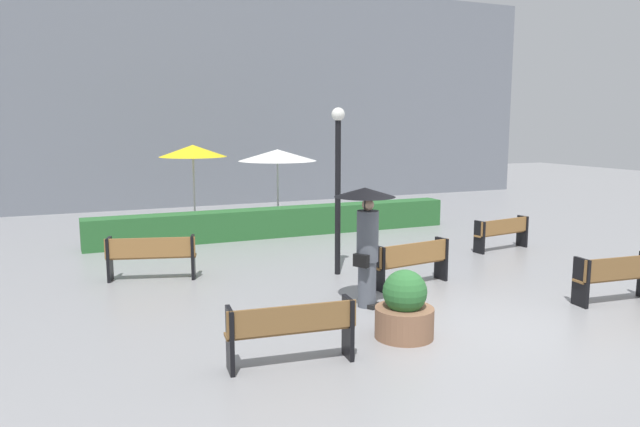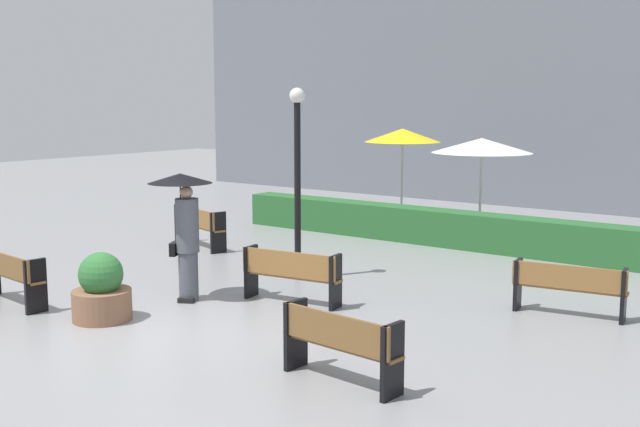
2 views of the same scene
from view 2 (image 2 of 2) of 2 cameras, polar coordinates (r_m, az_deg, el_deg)
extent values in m
plane|color=gray|center=(11.30, -11.47, -8.69)|extent=(60.00, 60.00, 0.00)
cube|color=brown|center=(9.12, 1.68, -9.76)|extent=(1.62, 0.42, 0.04)
cube|color=brown|center=(8.94, 1.03, -8.67)|extent=(1.60, 0.19, 0.40)
cube|color=black|center=(9.59, -1.82, -8.95)|extent=(0.09, 0.38, 0.86)
cube|color=black|center=(8.68, 5.39, -10.87)|extent=(0.09, 0.38, 0.86)
cube|color=olive|center=(12.45, 18.02, -5.30)|extent=(1.71, 0.47, 0.04)
cube|color=olive|center=(12.28, 17.95, -4.52)|extent=(1.68, 0.29, 0.36)
cube|color=black|center=(12.59, 14.46, -5.10)|extent=(0.11, 0.33, 0.81)
cube|color=black|center=(12.33, 21.62, -5.72)|extent=(0.11, 0.33, 0.81)
cube|color=brown|center=(13.46, -21.86, -4.26)|extent=(1.75, 0.43, 0.04)
cube|color=brown|center=(13.36, -22.48, -3.51)|extent=(1.73, 0.22, 0.36)
cube|color=black|center=(12.75, -20.35, -5.09)|extent=(0.10, 0.36, 0.86)
cube|color=olive|center=(12.60, -2.05, -4.66)|extent=(1.74, 0.49, 0.04)
cube|color=olive|center=(12.43, -2.39, -3.78)|extent=(1.71, 0.28, 0.41)
cube|color=black|center=(13.00, -5.14, -4.29)|extent=(0.11, 0.35, 0.87)
cube|color=black|center=(12.20, 1.16, -5.11)|extent=(0.11, 0.35, 0.87)
cube|color=olive|center=(17.47, -8.87, -0.94)|extent=(1.79, 0.75, 0.04)
cube|color=olive|center=(17.36, -9.34, -0.28)|extent=(1.73, 0.53, 0.40)
cube|color=black|center=(18.20, -10.18, -0.70)|extent=(0.16, 0.38, 0.90)
cube|color=black|center=(16.75, -7.56, -1.42)|extent=(0.16, 0.38, 0.90)
cylinder|color=#4C515B|center=(12.91, -9.73, -4.60)|extent=(0.32, 0.32, 0.82)
cube|color=black|center=(12.94, -9.77, -6.25)|extent=(0.38, 0.41, 0.08)
cylinder|color=#4C515B|center=(12.75, -9.83, -0.87)|extent=(0.38, 0.38, 0.89)
sphere|color=tan|center=(12.67, -9.89, 1.57)|extent=(0.21, 0.21, 0.21)
cube|color=black|center=(12.87, -10.74, -2.59)|extent=(0.22, 0.29, 0.22)
cylinder|color=black|center=(12.73, -10.29, 0.57)|extent=(0.02, 0.02, 0.90)
cone|color=black|center=(12.68, -10.35, 2.59)|extent=(1.05, 1.05, 0.16)
cylinder|color=brown|center=(12.11, -15.87, -6.54)|extent=(0.89, 0.89, 0.46)
sphere|color=#2D6B33|center=(12.00, -15.96, -4.35)|extent=(0.67, 0.67, 0.67)
cylinder|color=black|center=(14.03, -1.68, 1.60)|extent=(0.12, 0.12, 3.25)
sphere|color=white|center=(13.93, -1.71, 8.75)|extent=(0.28, 0.28, 0.28)
cylinder|color=silver|center=(20.39, 6.10, 2.45)|extent=(0.06, 0.06, 2.38)
cone|color=yellow|center=(20.30, 6.15, 5.79)|extent=(1.99, 1.99, 0.35)
cylinder|color=silver|center=(18.82, 11.82, 1.59)|extent=(0.06, 0.06, 2.22)
cone|color=white|center=(18.72, 11.92, 4.96)|extent=(2.39, 2.39, 0.35)
cube|color=#28602D|center=(17.88, 8.43, -0.97)|extent=(10.53, 0.70, 0.80)
cube|color=slate|center=(24.55, 17.68, 10.33)|extent=(28.00, 1.20, 8.55)
camera|label=1|loc=(13.99, -55.18, 4.47)|focal=33.75mm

